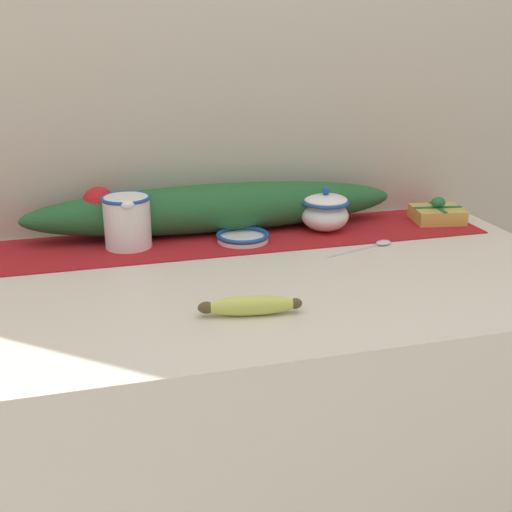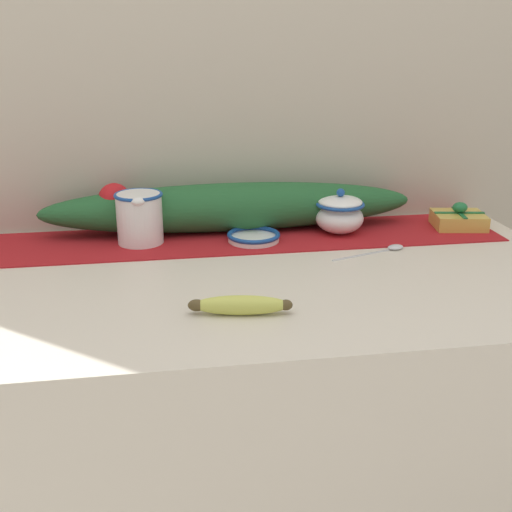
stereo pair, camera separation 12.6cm
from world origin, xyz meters
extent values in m
cube|color=beige|center=(0.00, 0.00, 0.44)|extent=(1.39, 0.74, 0.88)
cube|color=#B7AD99|center=(0.00, 0.39, 1.20)|extent=(2.19, 0.04, 2.40)
cube|color=#A8191E|center=(0.00, 0.24, 0.88)|extent=(1.28, 0.24, 0.00)
cylinder|color=white|center=(-0.22, 0.24, 0.94)|extent=(0.10, 0.10, 0.12)
torus|color=#194793|center=(-0.22, 0.24, 0.99)|extent=(0.11, 0.11, 0.01)
torus|color=white|center=(-0.22, 0.30, 0.95)|extent=(0.06, 0.01, 0.06)
ellipsoid|color=white|center=(-0.22, 0.19, 0.99)|extent=(0.03, 0.02, 0.02)
ellipsoid|color=white|center=(0.26, 0.24, 0.92)|extent=(0.12, 0.12, 0.07)
torus|color=#194793|center=(0.26, 0.24, 0.95)|extent=(0.12, 0.12, 0.01)
ellipsoid|color=white|center=(0.26, 0.24, 0.96)|extent=(0.11, 0.11, 0.03)
sphere|color=#194793|center=(0.26, 0.24, 0.98)|extent=(0.02, 0.02, 0.02)
cylinder|color=white|center=(0.04, 0.21, 0.89)|extent=(0.12, 0.12, 0.01)
torus|color=#194793|center=(0.04, 0.21, 0.90)|extent=(0.12, 0.12, 0.01)
ellipsoid|color=#CCD156|center=(-0.04, -0.19, 0.90)|extent=(0.17, 0.06, 0.03)
ellipsoid|color=brown|center=(-0.12, -0.18, 0.90)|extent=(0.03, 0.03, 0.02)
ellipsoid|color=brown|center=(0.04, -0.20, 0.90)|extent=(0.03, 0.02, 0.02)
cube|color=silver|center=(0.26, 0.07, 0.88)|extent=(0.15, 0.05, 0.00)
ellipsoid|color=silver|center=(0.35, 0.10, 0.88)|extent=(0.05, 0.04, 0.01)
cube|color=gold|center=(0.57, 0.23, 0.90)|extent=(0.14, 0.12, 0.04)
cube|color=#1E6B38|center=(0.57, 0.23, 0.92)|extent=(0.12, 0.03, 0.00)
cube|color=#1E6B38|center=(0.57, 0.23, 0.92)|extent=(0.03, 0.11, 0.00)
ellipsoid|color=#1E6B38|center=(0.57, 0.23, 0.93)|extent=(0.04, 0.03, 0.03)
ellipsoid|color=#235B2D|center=(0.00, 0.30, 0.94)|extent=(0.91, 0.13, 0.12)
sphere|color=red|center=(-0.28, 0.31, 0.97)|extent=(0.08, 0.08, 0.08)
sphere|color=red|center=(0.00, 0.28, 0.95)|extent=(0.06, 0.06, 0.06)
sphere|color=red|center=(0.24, 0.32, 0.95)|extent=(0.05, 0.05, 0.05)
camera|label=1|loc=(-0.30, -1.18, 1.35)|focal=45.00mm
camera|label=2|loc=(-0.18, -1.21, 1.35)|focal=45.00mm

